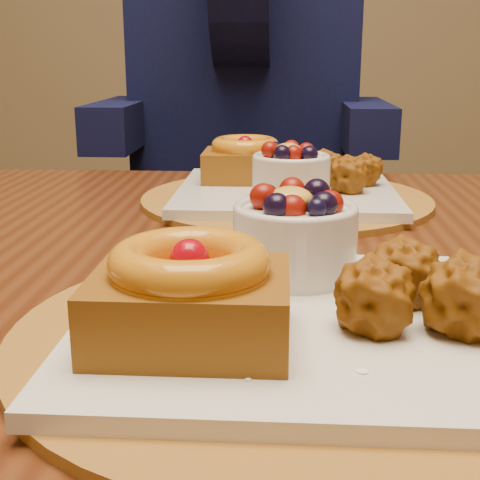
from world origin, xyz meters
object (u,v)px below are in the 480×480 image
object	(u,v)px
dining_table	(285,321)
place_setting_near	(283,298)
chair_far	(239,236)
diner	(245,51)
place_setting_far	(284,183)

from	to	relation	value
dining_table	place_setting_near	size ratio (longest dim) A/B	4.21
place_setting_near	chair_far	bearing A→B (deg)	95.33
dining_table	diner	world-z (taller)	diner
place_setting_near	chair_far	distance (m)	1.14
dining_table	place_setting_near	xyz separation A→B (m)	(-0.00, -0.21, 0.11)
chair_far	diner	xyz separation A→B (m)	(0.02, -0.15, 0.43)
dining_table	place_setting_far	xyz separation A→B (m)	(-0.00, 0.21, 0.10)
chair_far	place_setting_near	bearing A→B (deg)	-71.57
dining_table	chair_far	world-z (taller)	chair_far
dining_table	diner	xyz separation A→B (m)	(-0.08, 0.74, 0.27)
place_setting_far	diner	size ratio (longest dim) A/B	0.43
chair_far	dining_table	bearing A→B (deg)	-70.07
dining_table	place_setting_near	distance (m)	0.24
dining_table	chair_far	xyz separation A→B (m)	(-0.11, 0.89, -0.16)
place_setting_near	place_setting_far	bearing A→B (deg)	89.94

